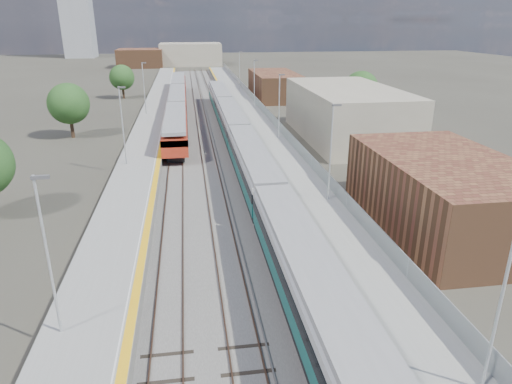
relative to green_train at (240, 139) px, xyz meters
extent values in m
plane|color=#47443A|center=(-1.50, 12.07, -2.15)|extent=(320.00, 320.00, 0.00)
cube|color=#565451|center=(-3.75, 14.57, -2.12)|extent=(10.50, 155.00, 0.06)
cube|color=#4C3323|center=(-0.72, 17.07, -2.04)|extent=(0.07, 160.00, 0.14)
cube|color=#4C3323|center=(0.72, 17.07, -2.04)|extent=(0.07, 160.00, 0.14)
cube|color=#4C3323|center=(-4.22, 17.07, -2.04)|extent=(0.07, 160.00, 0.14)
cube|color=#4C3323|center=(-2.78, 17.07, -2.04)|extent=(0.07, 160.00, 0.14)
cube|color=#4C3323|center=(-7.72, 17.07, -2.04)|extent=(0.07, 160.00, 0.14)
cube|color=#4C3323|center=(-6.28, 17.07, -2.04)|extent=(0.07, 160.00, 0.14)
cube|color=gray|center=(-1.05, 17.07, -2.05)|extent=(0.08, 160.00, 0.10)
cube|color=gray|center=(-2.45, 17.07, -2.05)|extent=(0.08, 160.00, 0.10)
cube|color=slate|center=(3.75, 14.57, -1.65)|extent=(4.70, 155.00, 1.00)
cube|color=gray|center=(3.75, 14.57, -1.15)|extent=(4.70, 155.00, 0.03)
cube|color=#EFAE15|center=(1.65, 14.57, -1.13)|extent=(0.40, 155.00, 0.01)
cube|color=gray|center=(5.95, 14.57, -0.55)|extent=(0.06, 155.00, 1.20)
cylinder|color=#9EA0A3|center=(5.10, -35.93, 2.62)|extent=(0.12, 0.12, 7.50)
cylinder|color=#9EA0A3|center=(5.10, -15.93, 2.62)|extent=(0.12, 0.12, 7.50)
cube|color=#4C4C4F|center=(5.35, -15.93, 6.27)|extent=(0.70, 0.18, 0.14)
cylinder|color=#9EA0A3|center=(5.10, 4.07, 2.62)|extent=(0.12, 0.12, 7.50)
cube|color=#4C4C4F|center=(5.35, 4.07, 6.27)|extent=(0.70, 0.18, 0.14)
cylinder|color=#9EA0A3|center=(5.10, 24.07, 2.62)|extent=(0.12, 0.12, 7.50)
cube|color=#4C4C4F|center=(5.35, 24.07, 6.27)|extent=(0.70, 0.18, 0.14)
cylinder|color=#9EA0A3|center=(5.10, 44.07, 2.62)|extent=(0.12, 0.12, 7.50)
cube|color=#4C4C4F|center=(5.35, 44.07, 6.27)|extent=(0.70, 0.18, 0.14)
cube|color=slate|center=(-10.55, 14.57, -1.65)|extent=(4.30, 155.00, 1.00)
cube|color=gray|center=(-10.55, 14.57, -1.15)|extent=(4.30, 155.00, 0.03)
cube|color=#EFAE15|center=(-8.65, 14.57, -1.13)|extent=(0.45, 155.00, 0.01)
cube|color=silver|center=(-9.00, 14.57, -1.12)|extent=(0.08, 155.00, 0.01)
cylinder|color=#9EA0A3|center=(-11.70, -29.93, 2.62)|extent=(0.12, 0.12, 7.50)
cube|color=#4C4C4F|center=(-11.45, -29.93, 6.27)|extent=(0.70, 0.18, 0.14)
cylinder|color=#9EA0A3|center=(-11.70, -3.93, 2.62)|extent=(0.12, 0.12, 7.50)
cube|color=#4C4C4F|center=(-11.45, -3.93, 6.27)|extent=(0.70, 0.18, 0.14)
cylinder|color=#9EA0A3|center=(-11.70, 22.07, 2.62)|extent=(0.12, 0.12, 7.50)
cube|color=#4C4C4F|center=(-11.45, 22.07, 6.27)|extent=(0.70, 0.18, 0.14)
cube|color=brown|center=(12.50, -19.93, 0.45)|extent=(9.00, 16.00, 5.20)
cube|color=gray|center=(14.50, 7.07, 1.05)|extent=(11.00, 22.00, 6.40)
cube|color=brown|center=(11.50, 40.07, 0.25)|extent=(8.00, 18.00, 4.80)
cube|color=gray|center=(-3.50, 112.07, 1.35)|extent=(20.00, 14.00, 7.00)
cube|color=brown|center=(-19.50, 107.07, 0.65)|extent=(14.00, 12.00, 5.60)
cube|color=gray|center=(-46.50, 152.07, 17.85)|extent=(11.00, 11.00, 40.00)
cube|color=black|center=(0.00, -28.71, -1.30)|extent=(2.62, 18.78, 0.44)
cube|color=#115B57|center=(0.00, -28.71, -0.53)|extent=(2.72, 18.78, 1.10)
cube|color=black|center=(0.00, -28.71, 0.33)|extent=(2.77, 18.78, 0.75)
cube|color=#BCBFBF|center=(0.00, -28.71, 0.93)|extent=(2.72, 18.78, 0.46)
cube|color=gray|center=(0.00, -28.71, 1.34)|extent=(2.41, 18.78, 0.39)
cube|color=black|center=(0.00, -9.43, -1.30)|extent=(2.62, 18.78, 0.44)
cube|color=#115B57|center=(0.00, -9.43, -0.53)|extent=(2.72, 18.78, 1.10)
cube|color=black|center=(0.00, -9.43, 0.33)|extent=(2.77, 18.78, 0.75)
cube|color=#BCBFBF|center=(0.00, -9.43, 0.93)|extent=(2.72, 18.78, 0.46)
cube|color=gray|center=(0.00, -9.43, 1.34)|extent=(2.41, 18.78, 0.39)
cube|color=black|center=(0.00, 9.85, -1.30)|extent=(2.62, 18.78, 0.44)
cube|color=#115B57|center=(0.00, 9.85, -0.53)|extent=(2.72, 18.78, 1.10)
cube|color=black|center=(0.00, 9.85, 0.33)|extent=(2.77, 18.78, 0.75)
cube|color=#BCBFBF|center=(0.00, 9.85, 0.93)|extent=(2.72, 18.78, 0.46)
cube|color=gray|center=(0.00, 9.85, 1.34)|extent=(2.41, 18.78, 0.39)
cube|color=black|center=(0.00, 29.12, -1.30)|extent=(2.62, 18.78, 0.44)
cube|color=#115B57|center=(0.00, 29.12, -0.53)|extent=(2.72, 18.78, 1.10)
cube|color=black|center=(0.00, 29.12, 0.33)|extent=(2.77, 18.78, 0.75)
cube|color=#BCBFBF|center=(0.00, 29.12, 0.93)|extent=(2.72, 18.78, 0.46)
cube|color=gray|center=(0.00, 29.12, 1.34)|extent=(2.41, 18.78, 0.39)
cube|color=black|center=(-7.00, 6.68, -1.69)|extent=(1.87, 15.91, 0.65)
cube|color=maroon|center=(-7.00, 6.68, -0.13)|extent=(2.76, 18.72, 1.97)
cube|color=black|center=(-7.00, 6.68, 0.36)|extent=(2.82, 18.72, 0.69)
cube|color=gray|center=(-7.00, 6.68, 1.35)|extent=(2.46, 18.72, 0.39)
cube|color=black|center=(-7.00, 25.90, -1.69)|extent=(1.87, 15.91, 0.65)
cube|color=maroon|center=(-7.00, 25.90, -0.13)|extent=(2.76, 18.72, 1.97)
cube|color=black|center=(-7.00, 25.90, 0.36)|extent=(2.82, 18.72, 0.69)
cube|color=gray|center=(-7.00, 25.90, 1.35)|extent=(2.46, 18.72, 0.39)
cube|color=black|center=(-7.00, 45.12, -1.69)|extent=(1.87, 15.91, 0.65)
cube|color=maroon|center=(-7.00, 45.12, -0.13)|extent=(2.76, 18.72, 1.97)
cube|color=black|center=(-7.00, 45.12, 0.36)|extent=(2.82, 18.72, 0.69)
cube|color=gray|center=(-7.00, 45.12, 1.35)|extent=(2.46, 18.72, 0.39)
cylinder|color=#382619|center=(-20.29, 12.33, -0.93)|extent=(0.44, 0.44, 2.43)
sphere|color=#1D471B|center=(-20.29, 12.33, 2.24)|extent=(5.13, 5.13, 5.13)
cylinder|color=#382619|center=(-17.55, 43.57, -1.04)|extent=(0.44, 0.44, 2.22)
sphere|color=#1D471B|center=(-17.55, 43.57, 1.86)|extent=(4.69, 4.69, 4.69)
cylinder|color=#382619|center=(20.80, 19.12, -0.91)|extent=(0.44, 0.44, 2.48)
sphere|color=#1D471B|center=(20.80, 19.12, 2.33)|extent=(5.24, 5.24, 5.24)
camera|label=1|loc=(-5.50, -48.17, 12.13)|focal=32.00mm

